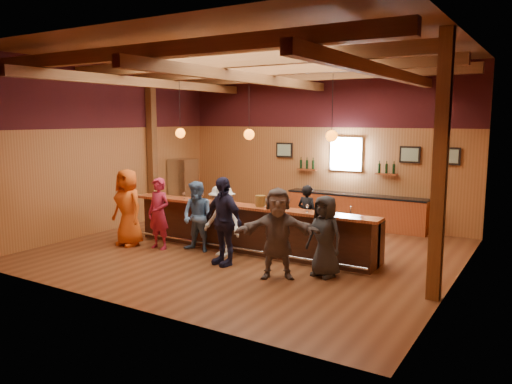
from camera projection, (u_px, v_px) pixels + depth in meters
The scene contains 27 objects.
room at pixel (250, 111), 11.20m from camera, with size 9.04×9.00×4.52m.
bar_counter at pixel (253, 228), 11.67m from camera, with size 6.30×1.07×1.11m.
back_bar_cabinet at pixel (355, 211), 14.08m from camera, with size 4.00×0.52×0.95m.
window at pixel (346, 154), 14.25m from camera, with size 0.95×0.09×0.95m.
framed_pictures at pixel (376, 153), 13.79m from camera, with size 5.35×0.05×0.45m.
wine_shelves at pixel (345, 169), 14.25m from camera, with size 3.00×0.18×0.30m.
pendant_lights at pixel (249, 134), 11.23m from camera, with size 4.24×0.24×1.37m.
stainless_fridge at pixel (183, 187), 15.80m from camera, with size 0.70×0.70×1.80m, color silver.
customer_orange at pixel (128, 207), 12.03m from camera, with size 0.91×0.59×1.86m, color #D75314.
customer_redvest at pixel (159, 214), 11.71m from camera, with size 0.61×0.40×1.69m, color #A01D39.
customer_denim at pixel (198, 217), 11.47m from camera, with size 0.79×0.62×1.64m, color #4B6C97.
customer_white at pixel (222, 221), 11.09m from camera, with size 1.04×0.60×1.61m, color silver.
customer_navy at pixel (223, 221), 10.43m from camera, with size 1.09×0.46×1.87m, color #1C1B36.
customer_brown at pixel (278, 233), 9.55m from camera, with size 1.63×0.52×1.76m, color #5E504B.
customer_dark at pixel (325, 236), 9.66m from camera, with size 0.78×0.51×1.60m, color #252628.
bartender at pixel (307, 215), 12.03m from camera, with size 0.54×0.36×1.48m, color black.
ice_bucket at pixel (260, 201), 11.12m from camera, with size 0.23×0.23×0.25m, color brown.
bottle_a at pixel (274, 201), 11.09m from camera, with size 0.07×0.07×0.33m.
bottle_b at pixel (270, 200), 11.05m from camera, with size 0.08×0.08×0.38m.
glass_a at pixel (157, 190), 12.68m from camera, with size 0.09×0.09×0.20m.
glass_b at pixel (184, 194), 12.20m from camera, with size 0.07×0.07×0.16m.
glass_c at pixel (203, 195), 12.02m from camera, with size 0.07×0.07×0.16m.
glass_d at pixel (202, 195), 11.91m from camera, with size 0.08×0.08×0.19m.
glass_e at pixel (229, 197), 11.63m from camera, with size 0.09×0.09×0.19m.
glass_f at pixel (273, 202), 10.94m from camera, with size 0.08×0.08×0.17m.
glass_g at pixel (307, 206), 10.49m from camera, with size 0.07×0.07×0.16m.
glass_h at pixel (324, 207), 10.37m from camera, with size 0.08×0.08×0.19m.
Camera 1 is at (6.01, -9.57, 3.06)m, focal length 35.00 mm.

